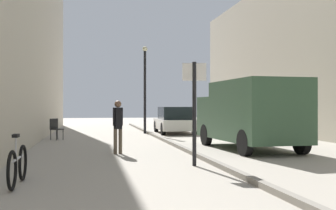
{
  "coord_description": "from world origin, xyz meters",
  "views": [
    {
      "loc": [
        -1.51,
        -1.34,
        1.5
      ],
      "look_at": [
        1.16,
        13.12,
        1.53
      ],
      "focal_mm": 44.83,
      "sensor_mm": 36.0,
      "label": 1
    }
  ],
  "objects_px": {
    "parked_car": "(174,120)",
    "pedestrian_main_foreground": "(118,123)",
    "street_sign_post": "(194,104)",
    "bicycle_leaning": "(18,165)",
    "delivery_van": "(250,113)",
    "lamp_post": "(145,84)",
    "cafe_chair_near_window": "(56,127)"
  },
  "relations": [
    {
      "from": "lamp_post",
      "to": "bicycle_leaning",
      "type": "xyz_separation_m",
      "value": [
        -4.26,
        -14.43,
        -2.34
      ]
    },
    {
      "from": "parked_car",
      "to": "lamp_post",
      "type": "height_order",
      "value": "lamp_post"
    },
    {
      "from": "lamp_post",
      "to": "cafe_chair_near_window",
      "type": "distance_m",
      "value": 6.09
    },
    {
      "from": "pedestrian_main_foreground",
      "to": "street_sign_post",
      "type": "relative_size",
      "value": 0.64
    },
    {
      "from": "lamp_post",
      "to": "pedestrian_main_foreground",
      "type": "bearing_deg",
      "value": -102.26
    },
    {
      "from": "street_sign_post",
      "to": "cafe_chair_near_window",
      "type": "height_order",
      "value": "street_sign_post"
    },
    {
      "from": "delivery_van",
      "to": "lamp_post",
      "type": "height_order",
      "value": "lamp_post"
    },
    {
      "from": "cafe_chair_near_window",
      "to": "pedestrian_main_foreground",
      "type": "bearing_deg",
      "value": 65.69
    },
    {
      "from": "delivery_van",
      "to": "parked_car",
      "type": "height_order",
      "value": "delivery_van"
    },
    {
      "from": "pedestrian_main_foreground",
      "to": "street_sign_post",
      "type": "bearing_deg",
      "value": 101.39
    },
    {
      "from": "delivery_van",
      "to": "cafe_chair_near_window",
      "type": "relative_size",
      "value": 5.56
    },
    {
      "from": "street_sign_post",
      "to": "lamp_post",
      "type": "distance_m",
      "value": 12.58
    },
    {
      "from": "delivery_van",
      "to": "street_sign_post",
      "type": "xyz_separation_m",
      "value": [
        -2.82,
        -3.46,
        0.28
      ]
    },
    {
      "from": "delivery_van",
      "to": "street_sign_post",
      "type": "distance_m",
      "value": 4.47
    },
    {
      "from": "pedestrian_main_foreground",
      "to": "lamp_post",
      "type": "xyz_separation_m",
      "value": [
        2.08,
        9.56,
        1.76
      ]
    },
    {
      "from": "street_sign_post",
      "to": "bicycle_leaning",
      "type": "bearing_deg",
      "value": 37.8
    },
    {
      "from": "bicycle_leaning",
      "to": "delivery_van",
      "type": "bearing_deg",
      "value": 39.76
    },
    {
      "from": "pedestrian_main_foreground",
      "to": "delivery_van",
      "type": "xyz_separation_m",
      "value": [
        4.54,
        0.5,
        0.3
      ]
    },
    {
      "from": "delivery_van",
      "to": "lamp_post",
      "type": "relative_size",
      "value": 1.1
    },
    {
      "from": "pedestrian_main_foreground",
      "to": "lamp_post",
      "type": "relative_size",
      "value": 0.35
    },
    {
      "from": "pedestrian_main_foreground",
      "to": "bicycle_leaning",
      "type": "xyz_separation_m",
      "value": [
        -2.19,
        -4.87,
        -0.58
      ]
    },
    {
      "from": "delivery_van",
      "to": "bicycle_leaning",
      "type": "height_order",
      "value": "delivery_van"
    },
    {
      "from": "parked_car",
      "to": "bicycle_leaning",
      "type": "height_order",
      "value": "parked_car"
    },
    {
      "from": "pedestrian_main_foreground",
      "to": "bicycle_leaning",
      "type": "bearing_deg",
      "value": 47.14
    },
    {
      "from": "delivery_van",
      "to": "parked_car",
      "type": "xyz_separation_m",
      "value": [
        -0.85,
        8.96,
        -0.55
      ]
    },
    {
      "from": "cafe_chair_near_window",
      "to": "bicycle_leaning",
      "type": "bearing_deg",
      "value": 45.1
    },
    {
      "from": "pedestrian_main_foreground",
      "to": "street_sign_post",
      "type": "distance_m",
      "value": 3.47
    },
    {
      "from": "delivery_van",
      "to": "parked_car",
      "type": "relative_size",
      "value": 1.23
    },
    {
      "from": "pedestrian_main_foreground",
      "to": "parked_car",
      "type": "height_order",
      "value": "pedestrian_main_foreground"
    },
    {
      "from": "lamp_post",
      "to": "bicycle_leaning",
      "type": "distance_m",
      "value": 15.23
    },
    {
      "from": "parked_car",
      "to": "pedestrian_main_foreground",
      "type": "bearing_deg",
      "value": -109.64
    },
    {
      "from": "lamp_post",
      "to": "street_sign_post",
      "type": "bearing_deg",
      "value": -91.66
    }
  ]
}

